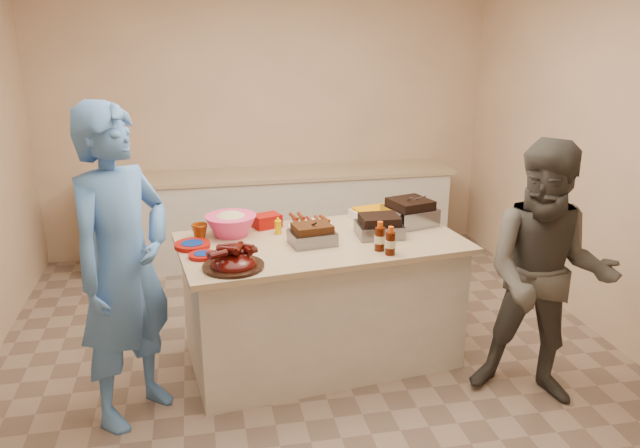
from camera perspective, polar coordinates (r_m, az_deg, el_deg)
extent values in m
cube|color=#47230F|center=(4.16, -0.71, -1.84)|extent=(0.32, 0.26, 0.09)
cube|color=black|center=(4.33, 5.41, -1.09)|extent=(0.31, 0.27, 0.09)
cube|color=gray|center=(4.62, 8.17, 0.03)|extent=(0.39, 0.39, 0.13)
cylinder|color=silver|center=(4.51, -0.90, -0.25)|extent=(0.35, 0.35, 0.05)
cube|color=#EB9800|center=(4.70, 5.10, 0.45)|extent=(0.38, 0.31, 0.09)
cylinder|color=#390F02|center=(4.06, 5.45, -2.41)|extent=(0.07, 0.07, 0.19)
cylinder|color=#390F02|center=(3.99, 6.42, -2.79)|extent=(0.07, 0.07, 0.19)
cylinder|color=#E7B300|center=(4.36, -3.84, -0.90)|extent=(0.05, 0.05, 0.13)
imported|color=silver|center=(4.31, -1.07, -1.11)|extent=(0.15, 0.07, 0.15)
cylinder|color=#910C07|center=(4.18, -11.59, -2.09)|extent=(0.26, 0.26, 0.03)
cylinder|color=#910C07|center=(3.99, -10.69, -3.00)|extent=(0.20, 0.20, 0.02)
imported|color=#8C3B0A|center=(4.34, -10.90, -1.29)|extent=(0.12, 0.12, 0.11)
cube|color=#910C07|center=(4.52, -4.87, -0.27)|extent=(0.22, 0.20, 0.09)
imported|color=#4C83D0|center=(4.21, -16.28, -16.07)|extent=(1.91, 1.78, 0.46)
imported|color=#514F49|center=(4.42, 18.83, -14.57)|extent=(1.54, 1.85, 0.63)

